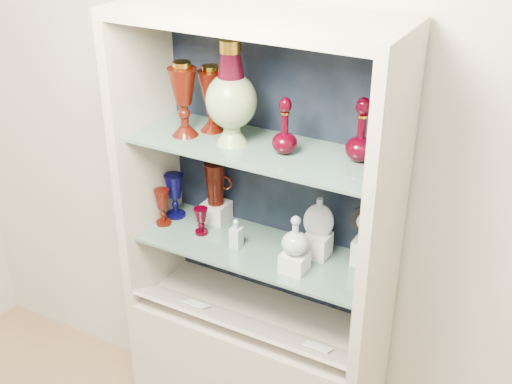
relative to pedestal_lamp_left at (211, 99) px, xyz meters
The scene contains 29 objects.
wall_back 0.33m from the pedestal_lamp_left, 33.61° to the left, with size 3.50×0.02×2.80m, color beige.
cabinet_base 1.24m from the pedestal_lamp_left, 17.59° to the right, with size 1.00×0.40×0.75m, color #BAB19E.
cabinet_back_panel 0.37m from the pedestal_lamp_left, 27.96° to the left, with size 0.98×0.02×1.15m, color black.
cabinet_side_left 0.38m from the pedestal_lamp_left, 164.48° to the right, with size 0.04×0.40×1.15m, color #BAB19E.
cabinet_side_right 0.76m from the pedestal_lamp_left, ahead, with size 0.04×0.40×1.15m, color #BAB19E.
cabinet_top_cap 0.40m from the pedestal_lamp_left, 17.59° to the right, with size 1.00×0.40×0.04m, color #BAB19E.
shelf_lower 0.60m from the pedestal_lamp_left, 12.83° to the right, with size 0.92×0.34×0.01m, color slate.
shelf_upper 0.26m from the pedestal_lamp_left, 12.83° to the right, with size 0.92×0.34×0.01m, color slate.
label_ledge 0.86m from the pedestal_lamp_left, 38.94° to the right, with size 0.92×0.18×0.01m, color #BAB19E.
label_card_0 0.82m from the pedestal_lamp_left, 85.97° to the right, with size 0.10×0.07×0.00m, color white.
label_card_1 0.98m from the pedestal_lamp_left, 18.59° to the right, with size 0.10×0.07×0.00m, color white.
pedestal_lamp_left is the anchor object (origin of this frame).
pedestal_lamp_right 0.11m from the pedestal_lamp_left, 126.93° to the right, with size 0.10×0.10×0.27m, color #420D05, non-canonical shape.
enamel_urn 0.15m from the pedestal_lamp_left, 28.01° to the right, with size 0.18×0.18×0.37m, color #11472A, non-canonical shape.
ruby_decanter_a 0.33m from the pedestal_lamp_left, ahead, with size 0.09×0.09×0.22m, color #3D000D, non-canonical shape.
ruby_decanter_b 0.57m from the pedestal_lamp_left, ahead, with size 0.10×0.10×0.23m, color #3D000D, non-canonical shape.
lidded_bowl 0.67m from the pedestal_lamp_left, ahead, with size 0.08×0.08×0.09m, color #3D000D, non-canonical shape.
cobalt_goblet 0.49m from the pedestal_lamp_left, behind, with size 0.08×0.08×0.19m, color #090744, non-canonical shape.
ruby_goblet_tall 0.51m from the pedestal_lamp_left, 159.85° to the right, with size 0.06×0.06×0.15m, color #420D05, non-canonical shape.
ruby_goblet_small 0.49m from the pedestal_lamp_left, 111.11° to the right, with size 0.06×0.06×0.11m, color #3D000D, non-canonical shape.
riser_ruby_pitcher 0.51m from the pedestal_lamp_left, 117.70° to the left, with size 0.10×0.10×0.08m, color silver.
ruby_pitcher 0.38m from the pedestal_lamp_left, 117.70° to the left, with size 0.13×0.08×0.18m, color #420D05, non-canonical shape.
clear_square_bottle 0.51m from the pedestal_lamp_left, 30.09° to the right, with size 0.04×0.04×0.12m, color #9FB3B8, non-canonical shape.
riser_flat_flask 0.66m from the pedestal_lamp_left, ahead, with size 0.09×0.09×0.09m, color silver.
flat_flask 0.58m from the pedestal_lamp_left, ahead, with size 0.11×0.04×0.16m, color #A5ABB8, non-canonical shape.
riser_clear_round_decanter 0.66m from the pedestal_lamp_left, 16.24° to the right, with size 0.09×0.09×0.07m, color silver.
clear_round_decanter 0.58m from the pedestal_lamp_left, 16.24° to the right, with size 0.10×0.10×0.15m, color #9FB3B8, non-canonical shape.
riser_cameo_medallion 0.79m from the pedestal_lamp_left, ahead, with size 0.08×0.08×0.10m, color silver.
cameo_medallion 0.72m from the pedestal_lamp_left, ahead, with size 0.12×0.04×0.14m, color black, non-canonical shape.
Camera 1 is at (0.98, -0.27, 2.37)m, focal length 45.00 mm.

